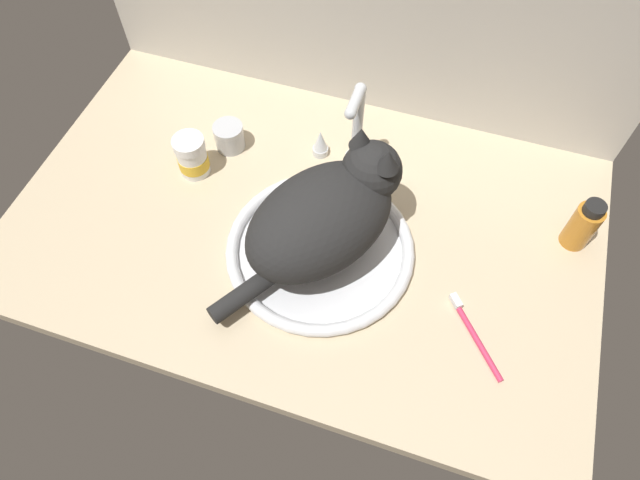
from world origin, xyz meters
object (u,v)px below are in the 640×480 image
(faucet, at_px, (356,137))
(metal_jar, at_px, (229,137))
(pill_bottle, at_px, (192,157))
(toothbrush, at_px, (474,334))
(amber_bottle, at_px, (583,225))
(cat, at_px, (329,213))
(sink_basin, at_px, (320,249))

(faucet, height_order, metal_jar, faucet)
(faucet, height_order, pill_bottle, faucet)
(faucet, distance_m, pill_bottle, 0.32)
(faucet, bearing_deg, pill_bottle, -158.52)
(pill_bottle, bearing_deg, toothbrush, -16.78)
(amber_bottle, distance_m, pill_bottle, 0.74)
(faucet, xyz_separation_m, metal_jar, (-0.26, -0.03, -0.05))
(amber_bottle, height_order, pill_bottle, amber_bottle)
(cat, bearing_deg, faucet, 92.86)
(pill_bottle, bearing_deg, faucet, 21.48)
(cat, height_order, metal_jar, cat)
(faucet, distance_m, cat, 0.21)
(cat, relative_size, toothbrush, 2.82)
(sink_basin, xyz_separation_m, amber_bottle, (0.44, 0.17, 0.04))
(cat, height_order, amber_bottle, cat)
(faucet, xyz_separation_m, pill_bottle, (-0.30, -0.12, -0.04))
(faucet, xyz_separation_m, amber_bottle, (0.44, -0.05, -0.03))
(faucet, relative_size, toothbrush, 1.56)
(metal_jar, relative_size, toothbrush, 0.46)
(sink_basin, bearing_deg, cat, 57.98)
(faucet, bearing_deg, metal_jar, -172.35)
(faucet, distance_m, amber_bottle, 0.44)
(faucet, bearing_deg, amber_bottle, -6.62)
(cat, relative_size, amber_bottle, 3.33)
(faucet, bearing_deg, toothbrush, -45.00)
(sink_basin, distance_m, amber_bottle, 0.47)
(sink_basin, distance_m, pill_bottle, 0.32)
(toothbrush, bearing_deg, faucet, 135.00)
(sink_basin, bearing_deg, faucet, 90.00)
(sink_basin, bearing_deg, metal_jar, 144.05)
(amber_bottle, bearing_deg, metal_jar, 178.65)
(metal_jar, bearing_deg, pill_bottle, -116.46)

